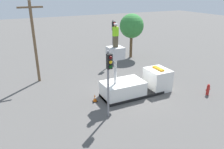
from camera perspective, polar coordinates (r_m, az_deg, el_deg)
The scene contains 9 objects.
ground_plane at distance 18.99m, azimuth 5.21°, elevation -5.29°, with size 120.00×120.00×0.00m, color #565451.
bucket_truck at distance 18.80m, azimuth 6.31°, elevation -2.60°, with size 6.18×2.18×4.41m.
worker at distance 16.50m, azimuth 0.93°, elevation 10.15°, with size 0.40×0.26×1.75m.
traffic_light_pole at distance 14.30m, azimuth -0.79°, elevation 0.62°, with size 0.34×0.57×4.84m.
traffic_light_across at distance 25.53m, azimuth 0.36°, elevation 10.60°, with size 0.34×0.57×5.25m.
fire_hydrant at distance 20.43m, azimuth 23.78°, elevation -3.63°, with size 0.49×0.25×1.00m.
traffic_cone_rear at distance 17.76m, azimuth -4.51°, elevation -6.19°, with size 0.39×0.39×0.63m.
tree_left_bg at distance 28.59m, azimuth 5.15°, elevation 12.46°, with size 3.08×3.08×5.67m.
utility_pole at distance 21.70m, azimuth -19.65°, elevation 8.54°, with size 2.20×0.26×7.62m.
Camera 1 is at (-9.01, -14.39, 8.51)m, focal length 35.00 mm.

